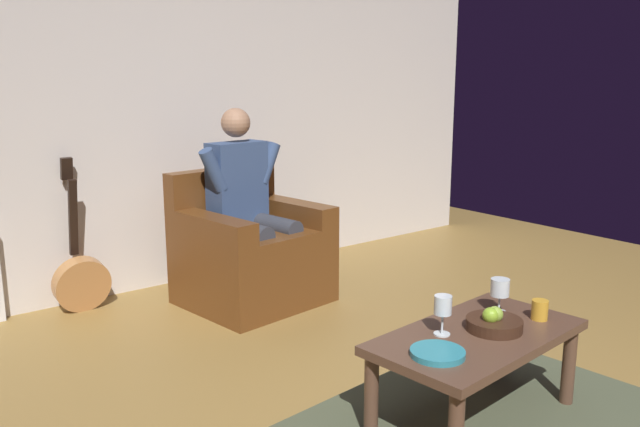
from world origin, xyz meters
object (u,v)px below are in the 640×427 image
object	(u,v)px
wine_glass_near	(500,289)
candle_jar	(540,310)
coffee_table	(477,346)
fruit_bowl	(494,323)
armchair	(250,254)
person_seated	(249,201)
wine_glass_far	(443,308)
guitar	(81,278)
decorative_dish	(438,353)

from	to	relation	value
wine_glass_near	candle_jar	xyz separation A→B (m)	(-0.07, 0.17, -0.07)
wine_glass_near	candle_jar	size ratio (longest dim) A/B	1.80
coffee_table	fruit_bowl	xyz separation A→B (m)	(-0.07, 0.03, 0.10)
armchair	person_seated	xyz separation A→B (m)	(-0.00, 0.00, 0.36)
coffee_table	fruit_bowl	world-z (taller)	fruit_bowl
armchair	person_seated	size ratio (longest dim) A/B	0.73
wine_glass_far	armchair	bearing A→B (deg)	-96.12
candle_jar	wine_glass_far	bearing A→B (deg)	-17.44
armchair	wine_glass_far	size ratio (longest dim) A/B	5.35
armchair	fruit_bowl	world-z (taller)	armchair
fruit_bowl	coffee_table	bearing A→B (deg)	-19.02
guitar	fruit_bowl	world-z (taller)	guitar
guitar	wine_glass_near	size ratio (longest dim) A/B	6.08
person_seated	decorative_dish	xyz separation A→B (m)	(0.37, 1.97, -0.26)
coffee_table	wine_glass_far	bearing A→B (deg)	-29.05
person_seated	wine_glass_far	world-z (taller)	person_seated
guitar	decorative_dish	distance (m)	2.55
fruit_bowl	candle_jar	bearing A→B (deg)	169.86
guitar	candle_jar	world-z (taller)	guitar
fruit_bowl	decorative_dish	world-z (taller)	fruit_bowl
armchair	guitar	bearing A→B (deg)	-35.02
coffee_table	wine_glass_far	size ratio (longest dim) A/B	5.88
fruit_bowl	wine_glass_far	bearing A→B (deg)	-25.75
coffee_table	decorative_dish	xyz separation A→B (m)	(0.32, 0.06, 0.07)
candle_jar	coffee_table	bearing A→B (deg)	-12.14
guitar	wine_glass_near	bearing A→B (deg)	116.48
coffee_table	candle_jar	distance (m)	0.36
wine_glass_near	fruit_bowl	size ratio (longest dim) A/B	0.67
fruit_bowl	candle_jar	distance (m)	0.27
person_seated	wine_glass_near	xyz separation A→B (m)	(-0.21, 1.82, -0.16)
coffee_table	wine_glass_near	bearing A→B (deg)	-160.82
armchair	decorative_dish	bearing A→B (deg)	72.33
decorative_dish	candle_jar	world-z (taller)	candle_jar
decorative_dish	wine_glass_far	bearing A→B (deg)	-142.79
coffee_table	decorative_dish	size ratio (longest dim) A/B	4.68
armchair	fruit_bowl	bearing A→B (deg)	83.52
decorative_dish	guitar	bearing A→B (deg)	-76.88
person_seated	decorative_dish	distance (m)	2.02
wine_glass_near	wine_glass_far	world-z (taller)	wine_glass_far
person_seated	decorative_dish	world-z (taller)	person_seated
armchair	coffee_table	distance (m)	1.92
wine_glass_far	guitar	bearing A→B (deg)	-72.19
person_seated	guitar	world-z (taller)	person_seated
person_seated	candle_jar	world-z (taller)	person_seated
coffee_table	guitar	distance (m)	2.59
person_seated	armchair	bearing A→B (deg)	-90.00
wine_glass_far	candle_jar	xyz separation A→B (m)	(-0.48, 0.15, -0.08)
wine_glass_near	fruit_bowl	world-z (taller)	wine_glass_near
guitar	wine_glass_far	size ratio (longest dim) A/B	5.69
wine_glass_near	wine_glass_far	distance (m)	0.41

